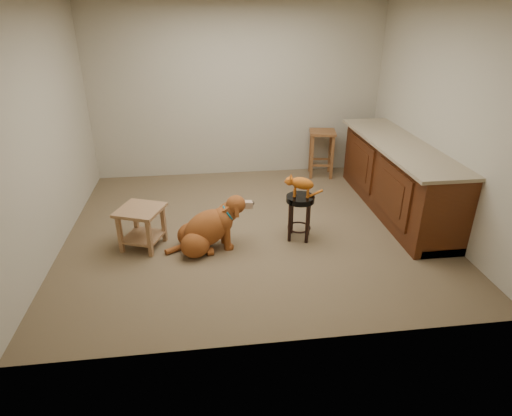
{
  "coord_description": "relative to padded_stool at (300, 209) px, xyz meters",
  "views": [
    {
      "loc": [
        -0.56,
        -4.67,
        2.53
      ],
      "look_at": [
        -0.01,
        -0.35,
        0.45
      ],
      "focal_mm": 30.0,
      "sensor_mm": 36.0,
      "label": 1
    }
  ],
  "objects": [
    {
      "name": "cabinet_run",
      "position": [
        1.44,
        0.6,
        0.05
      ],
      "size": [
        0.7,
        2.56,
        0.94
      ],
      "color": "#48200C",
      "rests_on": "ground"
    },
    {
      "name": "padded_stool",
      "position": [
        0.0,
        0.0,
        0.0
      ],
      "size": [
        0.35,
        0.35,
        0.54
      ],
      "rotation": [
        0.0,
        0.0,
        -0.31
      ],
      "color": "black",
      "rests_on": "ground"
    },
    {
      "name": "wood_stool",
      "position": [
        0.8,
        2.0,
        -0.0
      ],
      "size": [
        0.46,
        0.46,
        0.73
      ],
      "rotation": [
        0.0,
        0.0,
        -0.18
      ],
      "color": "brown",
      "rests_on": "ground"
    },
    {
      "name": "floor",
      "position": [
        -0.51,
        0.3,
        -0.38
      ],
      "size": [
        4.5,
        4.0,
        0.01
      ],
      "primitive_type": "cube",
      "color": "brown",
      "rests_on": "ground"
    },
    {
      "name": "golden_retriever",
      "position": [
        -1.08,
        -0.12,
        -0.14
      ],
      "size": [
        1.03,
        0.56,
        0.66
      ],
      "rotation": [
        0.0,
        0.0,
        0.17
      ],
      "color": "brown",
      "rests_on": "ground"
    },
    {
      "name": "tabby_kitten",
      "position": [
        -0.01,
        0.0,
        0.31
      ],
      "size": [
        0.45,
        0.21,
        0.28
      ],
      "rotation": [
        0.0,
        0.0,
        -0.31
      ],
      "color": "#A94E10",
      "rests_on": "padded_stool"
    },
    {
      "name": "room_shell",
      "position": [
        -0.51,
        0.3,
        1.29
      ],
      "size": [
        4.54,
        4.04,
        2.62
      ],
      "color": "#AAA189",
      "rests_on": "ground"
    },
    {
      "name": "side_table",
      "position": [
        -1.81,
        0.03,
        -0.07
      ],
      "size": [
        0.6,
        0.6,
        0.48
      ],
      "rotation": [
        0.0,
        0.0,
        -0.38
      ],
      "color": "olive",
      "rests_on": "ground"
    }
  ]
}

